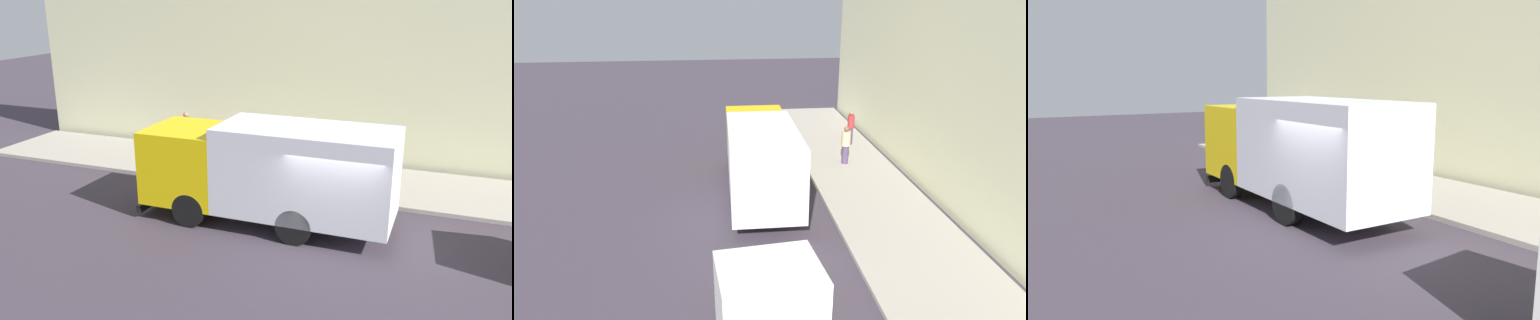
# 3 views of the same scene
# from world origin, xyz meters

# --- Properties ---
(ground) EXTENTS (80.00, 80.00, 0.00)m
(ground) POSITION_xyz_m (0.00, 0.00, 0.00)
(ground) COLOR #3A323D
(sidewalk) EXTENTS (3.82, 30.00, 0.13)m
(sidewalk) POSITION_xyz_m (4.91, 0.00, 0.07)
(sidewalk) COLOR #9D958A
(sidewalk) RESTS_ON ground
(building_facade) EXTENTS (0.50, 30.00, 9.67)m
(building_facade) POSITION_xyz_m (7.32, 0.00, 4.83)
(building_facade) COLOR beige
(building_facade) RESTS_ON ground
(large_utility_truck) EXTENTS (2.37, 7.27, 2.93)m
(large_utility_truck) POSITION_xyz_m (0.76, 2.07, 1.63)
(large_utility_truck) COLOR #E1BB0B
(large_utility_truck) RESTS_ON ground
(pedestrian_walking) EXTENTS (0.42, 0.42, 1.67)m
(pedestrian_walking) POSITION_xyz_m (4.76, 4.76, 1.01)
(pedestrian_walking) COLOR #473659
(pedestrian_walking) RESTS_ON sidewalk
(pedestrian_standing) EXTENTS (0.33, 0.33, 1.71)m
(pedestrian_standing) POSITION_xyz_m (5.74, 7.38, 1.04)
(pedestrian_standing) COLOR #423652
(pedestrian_standing) RESTS_ON sidewalk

